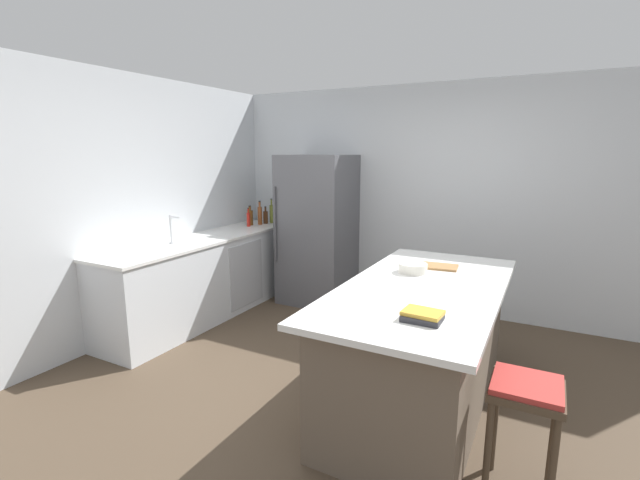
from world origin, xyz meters
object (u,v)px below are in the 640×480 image
vinegar_bottle (260,215)px  syrup_bottle (266,217)px  mixing_bowl (413,268)px  bar_stool (525,404)px  refrigerator (317,230)px  olive_oil_bottle (272,213)px  hot_sauce_bottle (248,219)px  sink_faucet (172,229)px  cookbook_stack (423,316)px  whiskey_bottle (250,217)px  cutting_board (437,266)px  kitchen_island (421,345)px

vinegar_bottle → syrup_bottle: bearing=82.3°
mixing_bowl → bar_stool: bearing=-46.2°
refrigerator → syrup_bottle: (-0.82, 0.07, 0.09)m
olive_oil_bottle → hot_sauce_bottle: bearing=-105.5°
sink_faucet → refrigerator: bearing=58.0°
cookbook_stack → sink_faucet: bearing=162.7°
olive_oil_bottle → whiskey_bottle: 0.32m
refrigerator → cookbook_stack: 3.04m
hot_sauce_bottle → bar_stool: bearing=-32.1°
bar_stool → whiskey_bottle: bearing=147.2°
refrigerator → cookbook_stack: refrigerator is taller
olive_oil_bottle → mixing_bowl: 2.85m
bar_stool → hot_sauce_bottle: hot_sauce_bottle is taller
bar_stool → whiskey_bottle: size_ratio=2.66×
cookbook_stack → cutting_board: bearing=99.5°
syrup_bottle → whiskey_bottle: size_ratio=0.90×
cookbook_stack → syrup_bottle: bearing=138.7°
cookbook_stack → cutting_board: (-0.20, 1.19, -0.02)m
refrigerator → mixing_bowl: 2.13m
syrup_bottle → mixing_bowl: 2.84m
syrup_bottle → whiskey_bottle: whiskey_bottle is taller
olive_oil_bottle → mixing_bowl: bearing=-33.2°
vinegar_bottle → cookbook_stack: 3.61m
sink_faucet → cutting_board: sink_faucet is taller
kitchen_island → refrigerator: (-1.77, 1.70, 0.44)m
refrigerator → mixing_bowl: bearing=-41.2°
olive_oil_bottle → vinegar_bottle: olive_oil_bottle is taller
olive_oil_bottle → mixing_bowl: olive_oil_bottle is taller
cookbook_stack → mixing_bowl: (-0.33, 0.95, 0.01)m
mixing_bowl → cutting_board: (0.13, 0.25, -0.03)m
sink_faucet → syrup_bottle: bearing=86.5°
vinegar_bottle → cutting_board: (2.57, -1.13, -0.11)m
bar_stool → olive_oil_bottle: 4.13m
cookbook_stack → refrigerator: bearing=129.5°
olive_oil_bottle → vinegar_bottle: bearing=-106.7°
sink_faucet → cutting_board: size_ratio=0.88×
syrup_bottle → hot_sauce_bottle: (-0.06, -0.29, 0.01)m
olive_oil_bottle → mixing_bowl: size_ratio=1.44×
kitchen_island → bar_stool: kitchen_island is taller
syrup_bottle → hot_sauce_bottle: 0.30m
bar_stool → mixing_bowl: (-0.89, 0.92, 0.41)m
sink_faucet → olive_oil_bottle: bearing=85.2°
bar_stool → mixing_bowl: mixing_bowl is taller
bar_stool → olive_oil_bottle: (-3.27, 2.48, 0.49)m
kitchen_island → syrup_bottle: syrup_bottle is taller
bar_stool → olive_oil_bottle: size_ratio=2.08×
kitchen_island → refrigerator: size_ratio=1.19×
syrup_bottle → whiskey_bottle: bearing=-116.9°
vinegar_bottle → olive_oil_bottle: bearing=73.3°
cutting_board → sink_faucet: bearing=-173.4°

